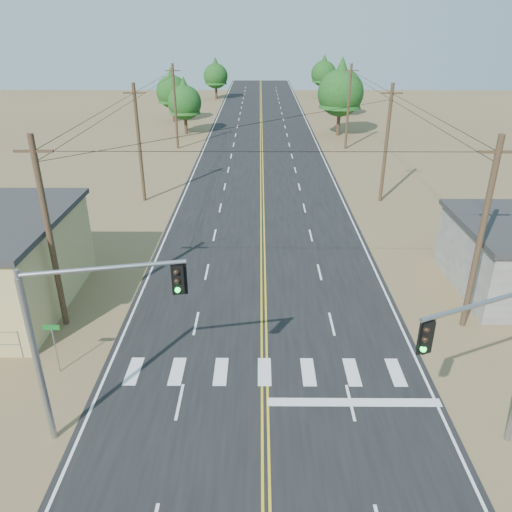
{
  "coord_description": "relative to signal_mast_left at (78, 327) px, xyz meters",
  "views": [
    {
      "loc": [
        -0.26,
        -10.33,
        14.56
      ],
      "look_at": [
        -0.42,
        13.02,
        3.5
      ],
      "focal_mm": 35.0,
      "sensor_mm": 36.0,
      "label": 1
    }
  ],
  "objects": [
    {
      "name": "signal_mast_right",
      "position": [
        14.45,
        -0.95,
        -0.16
      ],
      "size": [
        5.05,
        2.48,
        7.0
      ],
      "rotation": [
        0.0,
        0.0,
        0.43
      ],
      "color": "gray",
      "rests_on": "ground"
    },
    {
      "name": "tree_left_near",
      "position": [
        -4.03,
        56.61,
        -0.12
      ],
      "size": [
        4.66,
        4.66,
        7.76
      ],
      "color": "#3F2D1E",
      "rests_on": "ground"
    },
    {
      "name": "utility_pole_left_far",
      "position": [
        -3.9,
        47.7,
        0.25
      ],
      "size": [
        1.8,
        0.3,
        10.0
      ],
      "color": "#4C3826",
      "rests_on": "ground"
    },
    {
      "name": "tree_right_mid",
      "position": [
        20.6,
        71.59,
        -0.72
      ],
      "size": [
        4.07,
        4.07,
        6.78
      ],
      "color": "#3F2D1E",
      "rests_on": "ground"
    },
    {
      "name": "road",
      "position": [
        6.6,
        25.7,
        -4.86
      ],
      "size": [
        15.0,
        200.0,
        0.02
      ],
      "primitive_type": "cube",
      "color": "black",
      "rests_on": "ground"
    },
    {
      "name": "utility_pole_right_mid",
      "position": [
        17.1,
        27.7,
        0.25
      ],
      "size": [
        1.8,
        0.3,
        10.0
      ],
      "color": "#4C3826",
      "rests_on": "ground"
    },
    {
      "name": "utility_pole_right_near",
      "position": [
        17.1,
        7.7,
        0.25
      ],
      "size": [
        1.8,
        0.3,
        10.0
      ],
      "color": "#4C3826",
      "rests_on": "ground"
    },
    {
      "name": "signal_mast_left",
      "position": [
        0.0,
        0.0,
        0.0
      ],
      "size": [
        5.5,
        1.32,
        7.25
      ],
      "rotation": [
        0.0,
        0.0,
        0.2
      ],
      "color": "gray",
      "rests_on": "ground"
    },
    {
      "name": "tree_left_mid",
      "position": [
        -7.21,
        66.0,
        0.14
      ],
      "size": [
        4.92,
        4.92,
        8.19
      ],
      "color": "#3F2D1E",
      "rests_on": "ground"
    },
    {
      "name": "tree_left_far",
      "position": [
        -2.48,
        91.12,
        0.06
      ],
      "size": [
        4.84,
        4.84,
        8.06
      ],
      "color": "#3F2D1E",
      "rests_on": "ground"
    },
    {
      "name": "utility_pole_left_near",
      "position": [
        -3.9,
        7.7,
        0.25
      ],
      "size": [
        1.8,
        0.3,
        10.0
      ],
      "color": "#4C3826",
      "rests_on": "ground"
    },
    {
      "name": "tree_right_near",
      "position": [
        17.28,
        55.69,
        1.44
      ],
      "size": [
        6.19,
        6.19,
        10.32
      ],
      "color": "#3F2D1E",
      "rests_on": "ground"
    },
    {
      "name": "street_sign",
      "position": [
        -2.78,
        3.7,
        -3.19
      ],
      "size": [
        0.74,
        0.06,
        2.5
      ],
      "rotation": [
        0.0,
        0.0,
        0.01
      ],
      "color": "gray",
      "rests_on": "ground"
    },
    {
      "name": "utility_pole_right_far",
      "position": [
        17.1,
        47.7,
        0.25
      ],
      "size": [
        1.8,
        0.3,
        10.0
      ],
      "color": "#4C3826",
      "rests_on": "ground"
    },
    {
      "name": "tree_right_far",
      "position": [
        19.44,
        93.53,
        0.32
      ],
      "size": [
        5.09,
        5.09,
        8.48
      ],
      "color": "#3F2D1E",
      "rests_on": "ground"
    },
    {
      "name": "utility_pole_left_mid",
      "position": [
        -3.9,
        27.7,
        0.25
      ],
      "size": [
        1.8,
        0.3,
        10.0
      ],
      "color": "#4C3826",
      "rests_on": "ground"
    }
  ]
}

